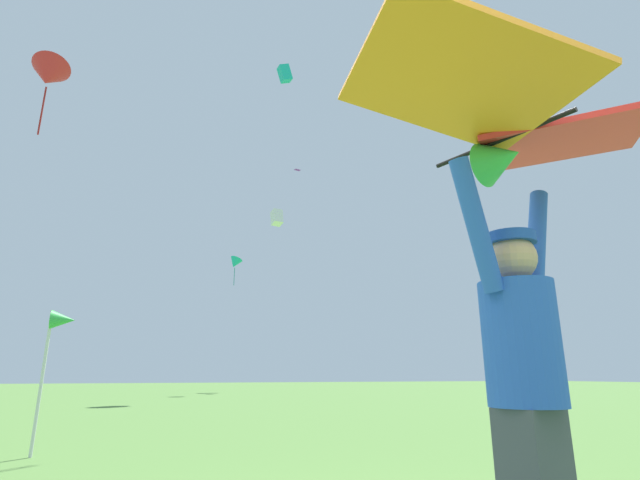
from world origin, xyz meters
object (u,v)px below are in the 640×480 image
(distant_kite_teal_low_left, at_px, (235,263))
(distant_kite_white_mid_right, at_px, (277,217))
(held_stunt_kite, at_px, (513,125))
(marker_flag, at_px, (60,329))
(distant_kite_teal_overhead_distant, at_px, (285,74))
(kite_flyer_person, at_px, (525,380))
(distant_kite_red_high_right, at_px, (48,75))
(distant_kite_purple_high_left, at_px, (297,170))

(distant_kite_teal_low_left, distance_m, distant_kite_white_mid_right, 8.24)
(held_stunt_kite, distance_m, marker_flag, 5.99)
(marker_flag, bearing_deg, distant_kite_teal_overhead_distant, 65.65)
(kite_flyer_person, height_order, distant_kite_teal_overhead_distant, distant_kite_teal_overhead_distant)
(distant_kite_teal_low_left, bearing_deg, distant_kite_white_mid_right, 55.67)
(distant_kite_teal_overhead_distant, bearing_deg, held_stunt_kite, -102.37)
(distant_kite_white_mid_right, distance_m, marker_flag, 27.86)
(kite_flyer_person, bearing_deg, distant_kite_red_high_right, 111.05)
(distant_kite_teal_low_left, bearing_deg, held_stunt_kite, -96.67)
(distant_kite_red_high_right, bearing_deg, distant_kite_white_mid_right, 54.11)
(distant_kite_purple_high_left, height_order, distant_kite_red_high_right, distant_kite_purple_high_left)
(distant_kite_white_mid_right, bearing_deg, marker_flag, -110.87)
(distant_kite_red_high_right, bearing_deg, marker_flag, -72.80)
(held_stunt_kite, distance_m, distant_kite_red_high_right, 16.30)
(held_stunt_kite, bearing_deg, kite_flyer_person, 108.06)
(distant_kite_white_mid_right, bearing_deg, distant_kite_teal_low_left, -124.33)
(distant_kite_purple_high_left, xyz_separation_m, marker_flag, (-10.71, -24.20, -14.05))
(kite_flyer_person, xyz_separation_m, distant_kite_red_high_right, (-5.11, 13.28, 9.01))
(distant_kite_teal_low_left, bearing_deg, distant_kite_red_high_right, -126.67)
(kite_flyer_person, relative_size, held_stunt_kite, 0.97)
(distant_kite_teal_low_left, relative_size, distant_kite_purple_high_left, 2.64)
(distant_kite_purple_high_left, bearing_deg, distant_kite_white_mid_right, 178.34)
(distant_kite_purple_high_left, height_order, distant_kite_white_mid_right, distant_kite_purple_high_left)
(held_stunt_kite, bearing_deg, marker_flag, 116.44)
(distant_kite_teal_overhead_distant, bearing_deg, distant_kite_teal_low_left, 130.36)
(distant_kite_teal_overhead_distant, bearing_deg, distant_kite_purple_high_left, 67.16)
(distant_kite_purple_high_left, distance_m, distant_kite_red_high_right, 21.61)
(distant_kite_teal_low_left, distance_m, distant_kite_purple_high_left, 11.55)
(kite_flyer_person, height_order, held_stunt_kite, held_stunt_kite)
(distant_kite_teal_low_left, xyz_separation_m, distant_kite_white_mid_right, (3.78, 5.53, 4.81))
(distant_kite_purple_high_left, xyz_separation_m, distant_kite_white_mid_right, (-1.47, 0.04, -3.89))
(distant_kite_red_high_right, relative_size, distant_kite_white_mid_right, 2.26)
(marker_flag, bearing_deg, distant_kite_teal_low_left, 73.72)
(distant_kite_teal_overhead_distant, bearing_deg, distant_kite_red_high_right, -139.81)
(held_stunt_kite, xyz_separation_m, distant_kite_white_mid_right, (6.59, 29.57, 9.52))
(distant_kite_teal_overhead_distant, relative_size, distant_kite_white_mid_right, 0.92)
(kite_flyer_person, height_order, distant_kite_white_mid_right, distant_kite_white_mid_right)
(distant_kite_teal_low_left, relative_size, marker_flag, 0.94)
(kite_flyer_person, bearing_deg, distant_kite_white_mid_right, 77.36)
(distant_kite_red_high_right, bearing_deg, distant_kite_teal_overhead_distant, 40.19)
(distant_kite_purple_high_left, xyz_separation_m, distant_kite_red_high_right, (-13.19, -16.16, -5.64))
(distant_kite_purple_high_left, relative_size, distant_kite_red_high_right, 0.23)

